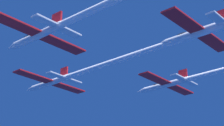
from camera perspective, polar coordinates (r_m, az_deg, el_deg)
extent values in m
cylinder|color=white|center=(82.18, -9.34, -2.97)|extent=(1.22, 11.05, 1.22)
cone|color=white|center=(87.22, -12.23, -3.90)|extent=(1.19, 2.43, 1.19)
ellipsoid|color=black|center=(84.14, -10.40, -2.99)|extent=(0.85, 2.21, 0.61)
cube|color=red|center=(78.97, -11.73, -1.98)|extent=(8.40, 2.43, 0.27)
cube|color=red|center=(84.76, -6.63, -3.73)|extent=(8.40, 2.43, 0.27)
cube|color=red|center=(79.53, -7.20, -1.28)|extent=(0.32, 1.99, 1.77)
cube|color=white|center=(77.32, -8.51, -1.76)|extent=(3.78, 1.46, 0.27)
cube|color=white|center=(80.44, -5.84, -2.72)|extent=(3.78, 1.46, 0.27)
cylinder|color=white|center=(67.41, 3.31, 1.20)|extent=(1.09, 34.39, 1.09)
cylinder|color=white|center=(60.35, -11.14, 4.04)|extent=(1.22, 11.05, 1.22)
cone|color=white|center=(65.36, -14.85, 2.26)|extent=(1.19, 2.43, 1.19)
ellipsoid|color=black|center=(62.34, -12.51, 3.79)|extent=(0.85, 2.21, 0.61)
cube|color=red|center=(57.48, -14.53, 5.77)|extent=(8.40, 2.43, 0.27)
cube|color=red|center=(62.69, -7.40, 2.74)|extent=(8.40, 2.43, 0.27)
cube|color=red|center=(57.96, -8.27, 6.67)|extent=(0.32, 1.99, 1.77)
cube|color=white|center=(55.72, -10.13, 6.32)|extent=(3.78, 1.46, 0.27)
cube|color=white|center=(58.56, -6.37, 4.59)|extent=(3.78, 1.46, 0.27)
cylinder|color=white|center=(83.35, 8.07, -3.26)|extent=(1.22, 11.05, 1.22)
cone|color=white|center=(86.94, 4.34, -4.24)|extent=(1.19, 2.43, 1.19)
ellipsoid|color=black|center=(84.76, 6.67, -3.30)|extent=(0.85, 2.21, 0.61)
cube|color=red|center=(79.26, 6.49, -2.32)|extent=(8.40, 2.43, 0.27)
cube|color=red|center=(86.98, 10.11, -3.95)|extent=(8.40, 2.43, 0.27)
cube|color=red|center=(81.72, 10.60, -1.59)|extent=(0.32, 1.99, 1.77)
cube|color=white|center=(79.06, 9.89, -2.08)|extent=(3.78, 1.46, 0.27)
cube|color=white|center=(83.17, 11.69, -2.97)|extent=(3.78, 1.46, 0.27)
cylinder|color=white|center=(61.49, 12.50, 4.43)|extent=(1.22, 11.05, 1.22)
cone|color=white|center=(64.51, 7.28, 2.72)|extent=(1.19, 2.43, 1.19)
ellipsoid|color=black|center=(62.74, 10.52, 4.22)|extent=(0.85, 2.21, 0.61)
cube|color=red|center=(57.48, 10.64, 6.27)|extent=(8.40, 2.43, 0.27)
cube|color=red|center=(65.20, 14.98, 3.07)|extent=(8.40, 2.43, 0.27)
cube|color=red|center=(60.54, 16.06, 6.86)|extent=(0.32, 1.99, 1.77)
cube|color=white|center=(57.73, 15.33, 6.59)|extent=(3.78, 1.46, 0.27)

